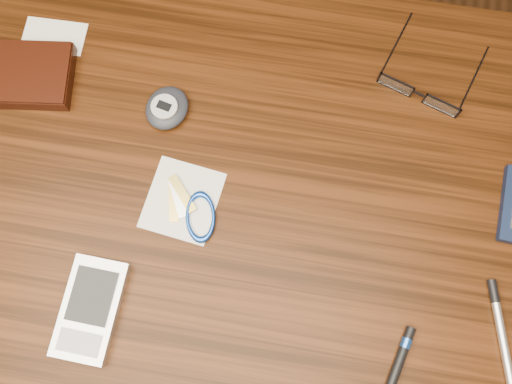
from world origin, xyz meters
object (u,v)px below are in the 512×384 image
desk (221,226)px  pedometer (167,108)px  wallet_and_card (30,74)px  notepad_keys (192,209)px  eyeglasses (420,91)px  pocket_knife (511,204)px  pda_phone (90,309)px  silver_pen (500,325)px

desk → pedometer: bearing=126.2°
wallet_and_card → notepad_keys: 0.29m
desk → eyeglasses: eyeglasses is taller
wallet_and_card → pocket_knife: size_ratio=1.46×
eyeglasses → desk: bearing=-139.8°
eyeglasses → wallet_and_card: bearing=-173.1°
wallet_and_card → pda_phone: (0.15, -0.29, -0.00)m
eyeglasses → pedometer: 0.34m
eyeglasses → pedometer: bearing=-166.3°
notepad_keys → wallet_and_card: bearing=149.9°
notepad_keys → silver_pen: bearing=-11.4°
pocket_knife → silver_pen: bearing=-91.9°
silver_pen → desk: bearing=166.8°
desk → silver_pen: silver_pen is taller
wallet_and_card → eyeglasses: bearing=6.9°
pedometer → pocket_knife: bearing=-6.8°
notepad_keys → silver_pen: silver_pen is taller
desk → wallet_and_card: wallet_and_card is taller
wallet_and_card → silver_pen: (0.64, -0.22, -0.01)m
wallet_and_card → notepad_keys: wallet_and_card is taller
pedometer → notepad_keys: size_ratio=0.67×
desk → pedometer: (-0.09, 0.12, 0.11)m
desk → pocket_knife: pocket_knife is taller
wallet_and_card → notepad_keys: size_ratio=1.34×
wallet_and_card → pocket_knife: wallet_and_card is taller
silver_pen → pda_phone: bearing=-172.5°
eyeglasses → pda_phone: 0.50m
eyeglasses → pocket_knife: bearing=-46.2°
pedometer → silver_pen: (0.45, -0.21, -0.01)m
desk → pocket_knife: bearing=10.4°
eyeglasses → pda_phone: eyeglasses is taller
desk → pedometer: 0.19m
pda_phone → silver_pen: (0.49, 0.06, -0.00)m
pedometer → eyeglasses: bearing=13.7°
pocket_knife → pda_phone: bearing=-156.3°
pda_phone → wallet_and_card: bearing=118.3°
pedometer → notepad_keys: pedometer is taller
pda_phone → pedometer: 0.27m
pedometer → pocket_knife: size_ratio=0.73×
eyeglasses → pedometer: size_ratio=2.03×
eyeglasses → silver_pen: size_ratio=1.17×
desk → wallet_and_card: 0.33m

